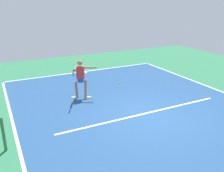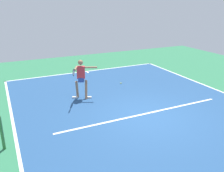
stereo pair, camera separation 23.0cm
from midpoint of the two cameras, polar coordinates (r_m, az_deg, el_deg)
ground_plane at (r=9.42m, az=9.05°, el=-7.04°), size 23.18×23.18×0.00m
court_surface at (r=9.42m, az=9.05°, el=-7.03°), size 9.46×13.86×0.00m
court_line_baseline_near at (r=15.20m, az=-5.55°, el=3.44°), size 9.46×0.10×0.01m
court_line_sideline_right at (r=8.05m, az=-20.59°, el=-13.01°), size 0.10×13.86×0.01m
court_line_service at (r=9.58m, az=8.30°, el=-6.49°), size 7.09×0.10×0.01m
court_line_centre_mark at (r=15.02m, az=-5.29°, el=3.25°), size 0.10×0.30×0.01m
net_post at (r=7.79m, az=-23.64°, el=-10.06°), size 0.09×0.09×1.07m
tennis_player at (r=10.67m, az=-6.65°, el=2.17°), size 1.28×1.14×1.78m
tennis_ball_by_sideline at (r=12.86m, az=2.60°, el=0.67°), size 0.07×0.07×0.07m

